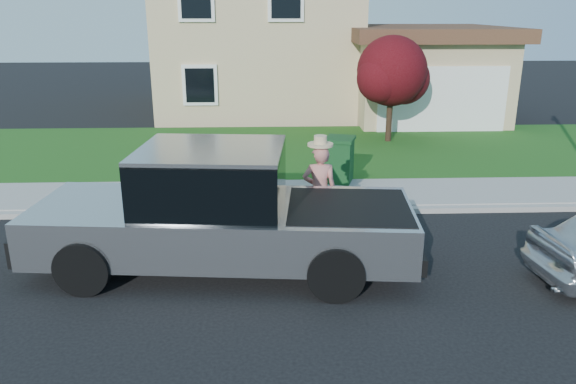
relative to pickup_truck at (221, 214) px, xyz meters
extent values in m
plane|color=black|center=(0.53, -0.27, -1.00)|extent=(80.00, 80.00, 0.00)
cube|color=gray|center=(1.53, 2.63, -0.94)|extent=(40.00, 0.20, 0.12)
cube|color=gray|center=(1.53, 3.73, -0.93)|extent=(40.00, 2.00, 0.15)
cube|color=#255017|center=(1.53, 8.23, -0.95)|extent=(40.00, 7.00, 0.10)
cube|color=tan|center=(0.53, 16.73, 2.20)|extent=(8.00, 9.00, 6.40)
cube|color=tan|center=(7.03, 13.73, 0.60)|extent=(5.50, 6.00, 3.20)
cube|color=white|center=(7.03, 10.71, 0.25)|extent=(4.60, 0.12, 2.30)
cube|color=#4C2D1E|center=(7.03, 13.73, 2.40)|extent=(6.20, 6.80, 0.50)
cube|color=white|center=(-1.67, 12.18, 3.60)|extent=(1.30, 0.10, 1.50)
cube|color=white|center=(1.53, 12.18, 3.60)|extent=(1.30, 0.10, 1.50)
cube|color=black|center=(-1.67, 12.18, 0.60)|extent=(1.30, 0.10, 1.50)
cylinder|color=black|center=(-2.12, -0.84, -0.56)|extent=(0.92, 0.41, 0.89)
cylinder|color=black|center=(-1.93, 1.21, -0.56)|extent=(0.92, 0.41, 0.89)
cylinder|color=black|center=(1.83, -1.20, -0.56)|extent=(0.92, 0.41, 0.89)
cylinder|color=black|center=(2.01, 0.85, -0.56)|extent=(0.92, 0.41, 0.89)
cube|color=#A7A9AE|center=(0.03, 0.00, -0.23)|extent=(6.54, 2.80, 0.80)
cube|color=black|center=(-0.14, 0.01, 0.61)|extent=(2.52, 2.28, 0.95)
cube|color=#A7A9AE|center=(-0.14, 0.01, 1.11)|extent=(2.52, 2.28, 0.09)
cube|color=black|center=(2.14, -0.20, 0.15)|extent=(2.17, 2.07, 0.07)
cube|color=black|center=(-3.17, 0.29, -0.39)|extent=(0.33, 2.13, 0.45)
cube|color=black|center=(3.23, -0.30, -0.45)|extent=(0.33, 2.13, 0.28)
cube|color=black|center=(-0.92, 1.29, 0.50)|extent=(0.16, 0.26, 0.20)
imported|color=tan|center=(1.81, 1.42, -0.08)|extent=(0.69, 0.46, 1.84)
cylinder|color=#D1B486|center=(1.81, 1.42, 0.86)|extent=(0.49, 0.49, 0.05)
cylinder|color=#D1B486|center=(1.81, 1.42, 0.94)|extent=(0.25, 0.25, 0.17)
cylinder|color=black|center=(4.84, 9.24, -0.12)|extent=(0.20, 0.20, 1.57)
sphere|color=#4A0F14|center=(4.84, 9.24, 1.40)|extent=(2.25, 2.25, 2.25)
sphere|color=#4A0F14|center=(5.33, 9.54, 1.10)|extent=(1.67, 1.67, 1.67)
sphere|color=#4A0F14|center=(4.45, 8.95, 1.20)|extent=(1.57, 1.57, 1.57)
cube|color=#103D18|center=(2.61, 4.58, -0.33)|extent=(0.81, 0.88, 1.04)
cube|color=#103D18|center=(2.61, 4.58, 0.23)|extent=(0.89, 0.96, 0.08)
camera|label=1|loc=(0.79, -8.97, 3.32)|focal=35.00mm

